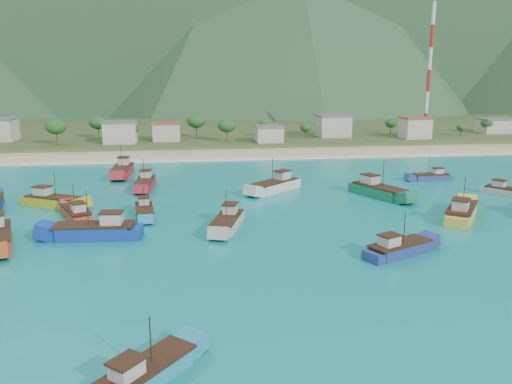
{
  "coord_description": "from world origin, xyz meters",
  "views": [
    {
      "loc": [
        -3.18,
        -63.58,
        22.16
      ],
      "look_at": [
        7.8,
        18.0,
        3.0
      ],
      "focal_mm": 35.0,
      "sensor_mm": 36.0,
      "label": 1
    }
  ],
  "objects": [
    {
      "name": "ground",
      "position": [
        0.0,
        0.0,
        0.0
      ],
      "size": [
        600.0,
        600.0,
        0.0
      ],
      "primitive_type": "plane",
      "color": "#0C758A",
      "rests_on": "ground"
    },
    {
      "name": "beach",
      "position": [
        0.0,
        79.0,
        0.0
      ],
      "size": [
        400.0,
        18.0,
        1.2
      ],
      "primitive_type": "cube",
      "color": "beige",
      "rests_on": "ground"
    },
    {
      "name": "land",
      "position": [
        0.0,
        140.0,
        0.0
      ],
      "size": [
        400.0,
        110.0,
        2.4
      ],
      "primitive_type": "cube",
      "color": "#385123",
      "rests_on": "ground"
    },
    {
      "name": "surf_line",
      "position": [
        0.0,
        69.5,
        0.0
      ],
      "size": [
        400.0,
        2.5,
        0.08
      ],
      "primitive_type": "cube",
      "color": "white",
      "rests_on": "ground"
    },
    {
      "name": "village",
      "position": [
        6.84,
        101.71,
        4.78
      ],
      "size": [
        212.63,
        23.48,
        7.24
      ],
      "color": "beige",
      "rests_on": "ground"
    },
    {
      "name": "vegetation",
      "position": [
        -6.34,
        103.19,
        5.16
      ],
      "size": [
        275.87,
        25.45,
        8.34
      ],
      "color": "#235623",
      "rests_on": "ground"
    },
    {
      "name": "radio_tower",
      "position": [
        81.84,
        108.0,
        24.38
      ],
      "size": [
        1.2,
        1.2,
        45.56
      ],
      "color": "red",
      "rests_on": "ground"
    },
    {
      "name": "boat_2",
      "position": [
        -6.93,
        -30.03,
        0.6
      ],
      "size": [
        8.08,
        8.74,
        5.44
      ],
      "rotation": [
        0.0,
        0.0,
        5.57
      ],
      "color": "teal",
      "rests_on": "ground"
    },
    {
      "name": "boat_6",
      "position": [
        48.99,
        37.21,
        0.56
      ],
      "size": [
        8.96,
        3.07,
        5.22
      ],
      "rotation": [
        0.0,
        0.0,
        1.62
      ],
      "color": "navy",
      "rests_on": "ground"
    },
    {
      "name": "boat_7",
      "position": [
        -10.76,
        16.47,
        0.59
      ],
      "size": [
        3.68,
        9.37,
        5.4
      ],
      "rotation": [
        0.0,
        0.0,
        3.25
      ],
      "color": "teal",
      "rests_on": "ground"
    },
    {
      "name": "boat_9",
      "position": [
        -27.17,
        24.74,
        0.81
      ],
      "size": [
        11.39,
        8.27,
        6.61
      ],
      "rotation": [
        0.0,
        0.0,
        4.21
      ],
      "color": "gold",
      "rests_on": "ground"
    },
    {
      "name": "boat_10",
      "position": [
        13.48,
        31.32,
        0.92
      ],
      "size": [
        11.48,
        10.93,
        7.23
      ],
      "rotation": [
        0.0,
        0.0,
        2.31
      ],
      "color": "beige",
      "rests_on": "ground"
    },
    {
      "name": "boat_13",
      "position": [
        -12.34,
        37.69,
        0.77
      ],
      "size": [
        3.73,
        10.98,
        6.4
      ],
      "rotation": [
        0.0,
        0.0,
        3.09
      ],
      "color": "maroon",
      "rests_on": "ground"
    },
    {
      "name": "boat_17",
      "position": [
        31.96,
        24.15,
        0.95
      ],
      "size": [
        8.52,
        12.9,
        7.38
      ],
      "rotation": [
        0.0,
        0.0,
        3.57
      ],
      "color": "#146F49",
      "rests_on": "ground"
    },
    {
      "name": "boat_20",
      "position": [
        22.77,
        -6.64,
        0.68
      ],
      "size": [
        10.28,
        6.88,
        5.89
      ],
      "rotation": [
        0.0,
        0.0,
        5.15
      ],
      "color": "navy",
      "rests_on": "ground"
    },
    {
      "name": "boat_22",
      "position": [
        39.45,
        7.85,
        0.9
      ],
      "size": [
        10.07,
        11.82,
        7.14
      ],
      "rotation": [
        0.0,
        0.0,
        5.64
      ],
      "color": "gold",
      "rests_on": "ground"
    },
    {
      "name": "boat_24",
      "position": [
        56.6,
        21.44,
        0.61
      ],
      "size": [
        7.71,
        9.21,
        5.53
      ],
      "rotation": [
        0.0,
        0.0,
        3.77
      ],
      "color": "beige",
      "rests_on": "ground"
    },
    {
      "name": "boat_25",
      "position": [
        -21.42,
        16.23,
        0.68
      ],
      "size": [
        6.83,
        10.29,
        5.89
      ],
      "rotation": [
        0.0,
        0.0,
        0.43
      ],
      "color": "#B64123",
      "rests_on": "ground"
    },
    {
      "name": "boat_27",
      "position": [
        2.16,
        7.99,
        0.75
      ],
      "size": [
        6.12,
        11.13,
        6.31
      ],
      "rotation": [
        0.0,
        0.0,
        2.85
      ],
      "color": "#B0A79F",
      "rests_on": "ground"
    },
    {
      "name": "boat_30",
      "position": [
        -16.48,
        5.43,
        0.93
      ],
      "size": [
        12.55,
        4.46,
        7.29
      ],
      "rotation": [
        0.0,
        0.0,
        1.5
      ],
      "color": "#10379B",
      "rests_on": "ground"
    },
    {
      "name": "boat_32",
      "position": [
        -18.51,
        51.83,
        0.96
      ],
      "size": [
        4.08,
        12.72,
        7.46
      ],
      "rotation": [
        0.0,
        0.0,
        3.11
      ],
      "color": "#A62629",
      "rests_on": "ground"
    }
  ]
}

